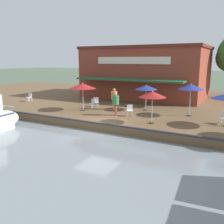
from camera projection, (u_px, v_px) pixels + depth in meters
ground_plane at (97, 133)px, 16.75m from camera, size 220.00×220.00×0.00m
quay_deck at (152, 104)px, 26.18m from camera, size 22.00×56.00×0.60m
quay_edge_fender at (98, 123)px, 16.70m from camera, size 0.20×50.40×0.10m
waterfront_restaurant at (146, 72)px, 28.70m from camera, size 10.19×13.29×5.65m
patio_umbrella_far_corner at (83, 86)px, 20.73m from camera, size 2.21×2.21×2.33m
patio_umbrella_mid_patio_right at (191, 87)px, 18.60m from camera, size 1.90×1.90×2.47m
patio_umbrella_mid_patio_left at (152, 94)px, 16.42m from camera, size 1.81×1.81×2.21m
patio_umbrella_by_entrance at (146, 87)px, 20.81m from camera, size 1.87×1.87×2.18m
cafe_chair_back_row_seat at (130, 110)px, 18.96m from camera, size 0.58×0.58×0.85m
cafe_chair_far_corner_seat at (92, 103)px, 21.86m from camera, size 0.54×0.54×0.85m
cafe_chair_beside_entrance at (29, 97)px, 25.61m from camera, size 0.47×0.47×0.85m
cafe_chair_mid_patio at (224, 117)px, 16.52m from camera, size 0.53×0.53×0.85m
cafe_chair_facing_river at (96, 102)px, 22.69m from camera, size 0.53×0.53×0.85m
person_at_quay_edge at (114, 96)px, 21.34m from camera, size 0.52×0.52×1.83m
person_mid_patio at (116, 101)px, 19.02m from camera, size 0.50×0.50×1.78m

